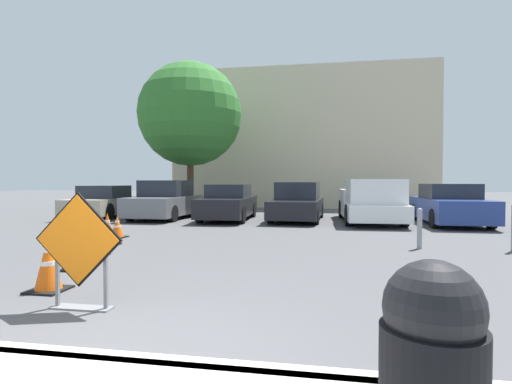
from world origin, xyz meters
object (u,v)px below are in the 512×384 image
object	(u,v)px
traffic_cone_nearest	(48,264)
traffic_cone_second	(77,253)
parked_car_third	(228,203)
pickup_truck	(371,203)
bollard_nearest	(420,227)
road_closed_sign	(79,248)
traffic_cone_third	(95,240)
parked_car_second	(166,201)
trash_bin	(432,364)
parked_car_fifth	(450,205)
traffic_cone_fifth	(117,227)
parked_car_fourth	(298,203)
parked_car_nearest	(104,203)
traffic_cone_fourth	(107,230)

from	to	relation	value
traffic_cone_nearest	traffic_cone_second	bearing A→B (deg)	108.33
traffic_cone_nearest	parked_car_third	xyz separation A→B (m)	(0.01, 10.43, 0.28)
traffic_cone_second	pickup_truck	distance (m)	10.67
bollard_nearest	road_closed_sign	bearing A→B (deg)	-133.62
traffic_cone_third	pickup_truck	bearing A→B (deg)	50.70
parked_car_second	traffic_cone_nearest	bearing A→B (deg)	104.74
traffic_cone_nearest	traffic_cone_third	xyz separation A→B (m)	(-0.84, 2.48, -0.04)
parked_car_third	trash_bin	xyz separation A→B (m)	(4.32, -13.37, -0.01)
traffic_cone_nearest	parked_car_fifth	size ratio (longest dim) A/B	0.18
traffic_cone_fifth	parked_car_fourth	size ratio (longest dim) A/B	0.13
traffic_cone_nearest	parked_car_nearest	xyz separation A→B (m)	(-5.43, 10.52, 0.25)
traffic_cone_second	traffic_cone_fifth	distance (m)	3.98
parked_car_nearest	bollard_nearest	distance (m)	12.82
parked_car_second	traffic_cone_second	bearing A→B (deg)	104.17
traffic_cone_third	pickup_truck	distance (m)	9.95
road_closed_sign	pickup_truck	size ratio (longest dim) A/B	0.27
parked_car_third	parked_car_fifth	xyz separation A→B (m)	(8.16, -0.24, 0.01)
parked_car_fifth	parked_car_fourth	bearing A→B (deg)	-6.01
traffic_cone_second	parked_car_fifth	distance (m)	12.38
road_closed_sign	parked_car_fourth	bearing A→B (deg)	81.00
road_closed_sign	trash_bin	size ratio (longest dim) A/B	1.38
parked_car_second	parked_car_fourth	size ratio (longest dim) A/B	0.96
traffic_cone_fourth	pickup_truck	size ratio (longest dim) A/B	0.15
parked_car_second	bollard_nearest	distance (m)	10.54
parked_car_second	trash_bin	world-z (taller)	parked_car_second
parked_car_fourth	trash_bin	xyz separation A→B (m)	(1.60, -13.67, -0.03)
traffic_cone_nearest	traffic_cone_second	distance (m)	1.36
parked_car_third	parked_car_fifth	bearing A→B (deg)	176.34
traffic_cone_nearest	parked_car_third	size ratio (longest dim) A/B	0.18
traffic_cone_third	parked_car_fourth	distance (m)	8.99
bollard_nearest	parked_car_second	bearing A→B (deg)	145.04
traffic_cone_fifth	bollard_nearest	world-z (taller)	bollard_nearest
traffic_cone_fifth	parked_car_fourth	distance (m)	7.26
road_closed_sign	parked_car_second	xyz separation A→B (m)	(-3.63, 11.28, -0.02)
road_closed_sign	parked_car_fourth	size ratio (longest dim) A/B	0.31
traffic_cone_nearest	traffic_cone_second	size ratio (longest dim) A/B	1.29
traffic_cone_fourth	parked_car_second	distance (m)	6.98
parked_car_second	parked_car_third	size ratio (longest dim) A/B	0.99
pickup_truck	trash_bin	world-z (taller)	pickup_truck
road_closed_sign	trash_bin	bearing A→B (deg)	-33.65
traffic_cone_nearest	bollard_nearest	bearing A→B (deg)	37.69
road_closed_sign	traffic_cone_nearest	xyz separation A→B (m)	(-0.92, 0.67, -0.36)
traffic_cone_third	trash_bin	size ratio (longest dim) A/B	0.69
parked_car_fourth	pickup_truck	world-z (taller)	pickup_truck
traffic_cone_third	parked_car_fifth	world-z (taller)	parked_car_fifth
traffic_cone_third	parked_car_third	bearing A→B (deg)	83.89
traffic_cone_fifth	traffic_cone_fourth	bearing A→B (deg)	-70.48
bollard_nearest	traffic_cone_second	bearing A→B (deg)	-152.65
road_closed_sign	traffic_cone_fifth	bearing A→B (deg)	115.23
road_closed_sign	parked_car_second	world-z (taller)	parked_car_second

